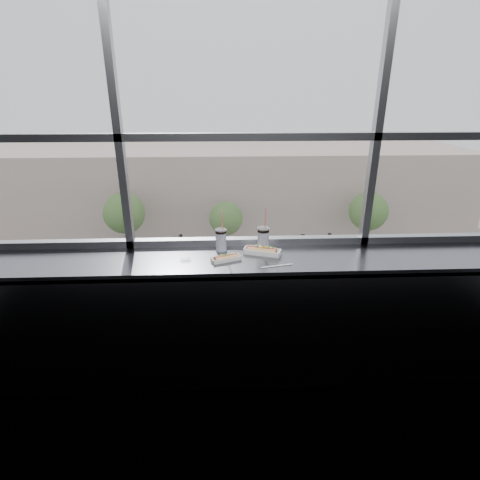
{
  "coord_description": "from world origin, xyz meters",
  "views": [
    {
      "loc": [
        -0.21,
        -1.48,
        2.32
      ],
      "look_at": [
        -0.09,
        1.23,
        1.25
      ],
      "focal_mm": 28.0,
      "sensor_mm": 36.0,
      "label": 1
    }
  ],
  "objects_px": {
    "car_near_c": "(243,314)",
    "tree_left": "(124,213)",
    "pedestrian_a": "(181,242)",
    "car_near_d": "(352,310)",
    "tree_center": "(226,219)",
    "soda_cup_right": "(263,238)",
    "tree_right": "(368,211)",
    "car_near_b": "(105,317)",
    "loose_straw": "(277,266)",
    "car_far_b": "(229,260)",
    "hotdog_tray_right": "(262,251)",
    "pedestrian_c": "(302,242)",
    "hotdog_tray_left": "(226,258)",
    "pedestrian_b": "(202,245)",
    "pedestrian_d": "(329,240)",
    "car_far_a": "(104,260)",
    "wrapper": "(186,259)",
    "soda_cup_left": "(221,239)"
  },
  "relations": [
    {
      "from": "loose_straw",
      "to": "pedestrian_a",
      "type": "xyz_separation_m",
      "value": [
        -4.24,
        28.15,
        -10.99
      ]
    },
    {
      "from": "car_far_a",
      "to": "pedestrian_b",
      "type": "distance_m",
      "value": 8.21
    },
    {
      "from": "soda_cup_right",
      "to": "tree_left",
      "type": "bearing_deg",
      "value": 107.49
    },
    {
      "from": "car_far_b",
      "to": "pedestrian_d",
      "type": "relative_size",
      "value": 2.81
    },
    {
      "from": "car_near_d",
      "to": "tree_center",
      "type": "relative_size",
      "value": 1.45
    },
    {
      "from": "hotdog_tray_right",
      "to": "soda_cup_right",
      "type": "height_order",
      "value": "soda_cup_right"
    },
    {
      "from": "pedestrian_c",
      "to": "loose_straw",
      "type": "bearing_deg",
      "value": -103.09
    },
    {
      "from": "car_near_c",
      "to": "hotdog_tray_left",
      "type": "bearing_deg",
      "value": -178.87
    },
    {
      "from": "tree_right",
      "to": "hotdog_tray_left",
      "type": "bearing_deg",
      "value": -114.12
    },
    {
      "from": "pedestrian_a",
      "to": "pedestrian_d",
      "type": "bearing_deg",
      "value": 89.58
    },
    {
      "from": "car_near_c",
      "to": "tree_left",
      "type": "bearing_deg",
      "value": 43.34
    },
    {
      "from": "soda_cup_left",
      "to": "loose_straw",
      "type": "distance_m",
      "value": 0.54
    },
    {
      "from": "car_near_d",
      "to": "pedestrian_b",
      "type": "bearing_deg",
      "value": 45.24
    },
    {
      "from": "tree_center",
      "to": "soda_cup_right",
      "type": "bearing_deg",
      "value": -89.66
    },
    {
      "from": "car_near_d",
      "to": "car_far_a",
      "type": "relative_size",
      "value": 0.97
    },
    {
      "from": "pedestrian_a",
      "to": "tree_left",
      "type": "height_order",
      "value": "tree_left"
    },
    {
      "from": "tree_right",
      "to": "pedestrian_b",
      "type": "bearing_deg",
      "value": -177.53
    },
    {
      "from": "soda_cup_right",
      "to": "car_near_c",
      "type": "distance_m",
      "value": 19.61
    },
    {
      "from": "pedestrian_c",
      "to": "tree_right",
      "type": "xyz_separation_m",
      "value": [
        5.82,
        0.56,
        2.53
      ]
    },
    {
      "from": "loose_straw",
      "to": "tree_center",
      "type": "xyz_separation_m",
      "value": [
        -0.24,
        28.45,
        -8.98
      ]
    },
    {
      "from": "hotdog_tray_left",
      "to": "pedestrian_a",
      "type": "xyz_separation_m",
      "value": [
        -3.86,
        28.03,
        -11.01
      ]
    },
    {
      "from": "car_far_a",
      "to": "wrapper",
      "type": "bearing_deg",
      "value": -158.52
    },
    {
      "from": "hotdog_tray_right",
      "to": "car_far_b",
      "type": "bearing_deg",
      "value": 109.6
    },
    {
      "from": "soda_cup_right",
      "to": "tree_right",
      "type": "bearing_deg",
      "value": 66.26
    },
    {
      "from": "car_near_d",
      "to": "pedestrian_a",
      "type": "height_order",
      "value": "car_near_d"
    },
    {
      "from": "hotdog_tray_right",
      "to": "loose_straw",
      "type": "distance_m",
      "value": 0.25
    },
    {
      "from": "pedestrian_a",
      "to": "car_far_a",
      "type": "bearing_deg",
      "value": -56.58
    },
    {
      "from": "soda_cup_left",
      "to": "tree_left",
      "type": "distance_m",
      "value": 30.58
    },
    {
      "from": "hotdog_tray_right",
      "to": "tree_right",
      "type": "bearing_deg",
      "value": 85.99
    },
    {
      "from": "pedestrian_b",
      "to": "tree_left",
      "type": "relative_size",
      "value": 0.33
    },
    {
      "from": "wrapper",
      "to": "pedestrian_d",
      "type": "distance_m",
      "value": 31.52
    },
    {
      "from": "car_far_a",
      "to": "hotdog_tray_left",
      "type": "bearing_deg",
      "value": -157.88
    },
    {
      "from": "car_near_c",
      "to": "pedestrian_d",
      "type": "relative_size",
      "value": 2.95
    },
    {
      "from": "car_near_b",
      "to": "tree_left",
      "type": "relative_size",
      "value": 1.19
    },
    {
      "from": "pedestrian_a",
      "to": "tree_center",
      "type": "relative_size",
      "value": 0.47
    },
    {
      "from": "wrapper",
      "to": "tree_right",
      "type": "relative_size",
      "value": 0.02
    },
    {
      "from": "hotdog_tray_left",
      "to": "pedestrian_b",
      "type": "height_order",
      "value": "hotdog_tray_left"
    },
    {
      "from": "soda_cup_right",
      "to": "pedestrian_b",
      "type": "xyz_separation_m",
      "value": [
        -2.29,
        27.5,
        -11.25
      ]
    },
    {
      "from": "pedestrian_c",
      "to": "car_near_d",
      "type": "bearing_deg",
      "value": -86.54
    },
    {
      "from": "car_near_d",
      "to": "tree_left",
      "type": "bearing_deg",
      "value": 58.58
    },
    {
      "from": "car_near_d",
      "to": "car_far_b",
      "type": "bearing_deg",
      "value": 47.32
    },
    {
      "from": "car_near_c",
      "to": "tree_left",
      "type": "distance_m",
      "value": 15.58
    },
    {
      "from": "hotdog_tray_right",
      "to": "tree_center",
      "type": "distance_m",
      "value": 29.61
    },
    {
      "from": "hotdog_tray_right",
      "to": "loose_straw",
      "type": "relative_size",
      "value": 1.26
    },
    {
      "from": "soda_cup_right",
      "to": "pedestrian_d",
      "type": "height_order",
      "value": "soda_cup_right"
    },
    {
      "from": "hotdog_tray_right",
      "to": "tree_center",
      "type": "relative_size",
      "value": 0.07
    },
    {
      "from": "soda_cup_right",
      "to": "loose_straw",
      "type": "bearing_deg",
      "value": -76.85
    },
    {
      "from": "hotdog_tray_right",
      "to": "car_near_c",
      "type": "xyz_separation_m",
      "value": [
        0.73,
        16.21,
        -11.05
      ]
    },
    {
      "from": "car_far_b",
      "to": "car_far_a",
      "type": "height_order",
      "value": "car_far_a"
    },
    {
      "from": "loose_straw",
      "to": "car_near_b",
      "type": "distance_m",
      "value": 21.12
    }
  ]
}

